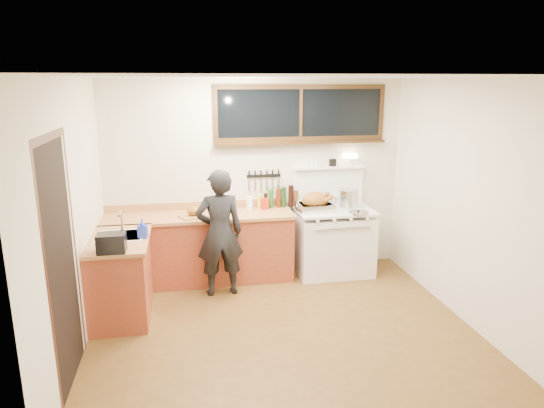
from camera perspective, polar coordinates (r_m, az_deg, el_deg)
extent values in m
cube|color=#533615|center=(5.36, 1.16, -14.39)|extent=(4.00, 3.50, 0.02)
cube|color=beige|center=(6.58, -1.90, 3.19)|extent=(4.00, 0.05, 2.60)
cube|color=beige|center=(3.24, 7.68, -8.69)|extent=(4.00, 0.05, 2.60)
cube|color=beige|center=(4.89, -22.68, -1.78)|extent=(0.05, 3.50, 2.60)
cube|color=beige|center=(5.63, 21.86, 0.29)|extent=(0.05, 3.50, 2.60)
cube|color=white|center=(4.71, 1.33, 15.05)|extent=(4.00, 3.50, 0.05)
cube|color=maroon|center=(6.42, -8.50, -5.28)|extent=(2.40, 0.60, 0.86)
cube|color=#AD7544|center=(6.28, -8.64, -1.44)|extent=(2.44, 0.64, 0.04)
cube|color=#AD7544|center=(6.54, -8.76, -0.16)|extent=(2.40, 0.03, 0.10)
sphere|color=#B78C38|center=(6.13, -17.89, -4.13)|extent=(0.03, 0.03, 0.03)
sphere|color=#B78C38|center=(6.08, -13.21, -3.96)|extent=(0.03, 0.03, 0.03)
sphere|color=#B78C38|center=(6.07, -8.49, -3.75)|extent=(0.03, 0.03, 0.03)
sphere|color=#B78C38|center=(6.10, -3.79, -3.52)|extent=(0.03, 0.03, 0.03)
sphere|color=#B78C38|center=(6.17, 0.37, -3.29)|extent=(0.03, 0.03, 0.03)
cube|color=maroon|center=(5.70, -17.34, -8.38)|extent=(0.60, 1.05, 0.86)
cube|color=#AD7544|center=(5.54, -17.58, -4.07)|extent=(0.64, 1.09, 0.04)
cube|color=white|center=(5.62, -17.36, -4.22)|extent=(0.45, 0.40, 0.14)
cube|color=white|center=(5.60, -17.41, -3.59)|extent=(0.50, 0.45, 0.01)
cylinder|color=silver|center=(5.74, -17.29, -1.96)|extent=(0.02, 0.02, 0.24)
cylinder|color=silver|center=(5.64, -17.47, -1.10)|extent=(0.02, 0.18, 0.02)
cube|color=white|center=(6.67, 7.20, -4.66)|extent=(1.00, 0.70, 0.82)
cube|color=white|center=(6.54, 7.33, -0.72)|extent=(1.02, 0.72, 0.03)
cube|color=white|center=(6.33, 8.15, -4.68)|extent=(0.88, 0.02, 0.46)
cylinder|color=silver|center=(6.24, 8.32, -2.86)|extent=(0.75, 0.02, 0.02)
cylinder|color=white|center=(6.12, 5.39, -2.03)|extent=(0.04, 0.03, 0.04)
cylinder|color=white|center=(6.18, 7.36, -1.92)|extent=(0.04, 0.03, 0.04)
cylinder|color=white|center=(6.25, 9.28, -1.81)|extent=(0.04, 0.03, 0.04)
cylinder|color=white|center=(6.33, 11.16, -1.70)|extent=(0.04, 0.03, 0.04)
cube|color=white|center=(6.77, 6.58, 2.14)|extent=(1.00, 0.05, 0.50)
cube|color=white|center=(6.69, 6.72, 4.30)|extent=(1.00, 0.12, 0.03)
cylinder|color=white|center=(6.78, 9.17, 4.91)|extent=(0.10, 0.10, 0.10)
cube|color=#FFE5B2|center=(6.76, 9.20, 5.60)|extent=(0.19, 0.09, 0.06)
cube|color=black|center=(6.70, 7.15, 4.86)|extent=(0.09, 0.05, 0.10)
cylinder|color=white|center=(6.63, 5.25, 4.78)|extent=(0.04, 0.04, 0.09)
cylinder|color=white|center=(6.62, 4.74, 4.76)|extent=(0.04, 0.04, 0.09)
cube|color=black|center=(6.54, 3.39, 10.63)|extent=(2.20, 0.01, 0.62)
cube|color=black|center=(6.53, 3.44, 13.61)|extent=(2.32, 0.04, 0.06)
cube|color=black|center=(6.57, 3.36, 7.67)|extent=(2.32, 0.04, 0.06)
cube|color=black|center=(6.36, -6.70, 10.46)|extent=(0.06, 0.04, 0.62)
cube|color=black|center=(6.90, 12.72, 10.50)|extent=(0.06, 0.04, 0.62)
cube|color=black|center=(6.54, 3.40, 10.63)|extent=(0.04, 0.04, 0.62)
cube|color=black|center=(6.53, 3.45, 7.23)|extent=(2.32, 0.13, 0.03)
cube|color=black|center=(4.45, -23.38, -6.79)|extent=(0.01, 0.86, 2.10)
cube|color=black|center=(4.01, -24.81, -9.22)|extent=(0.01, 0.07, 2.10)
cube|color=black|center=(4.89, -22.13, -4.79)|extent=(0.01, 0.07, 2.10)
cube|color=black|center=(4.21, -24.78, 7.18)|extent=(0.01, 1.04, 0.07)
cube|color=black|center=(6.55, -0.98, 3.34)|extent=(0.46, 0.02, 0.04)
cube|color=silver|center=(6.53, -2.69, 2.30)|extent=(0.02, 0.00, 0.18)
cube|color=black|center=(6.50, -2.70, 3.51)|extent=(0.02, 0.02, 0.10)
cube|color=silver|center=(6.54, -2.00, 2.33)|extent=(0.02, 0.00, 0.18)
cube|color=black|center=(6.51, -2.01, 3.53)|extent=(0.02, 0.02, 0.10)
cube|color=silver|center=(6.55, -1.30, 2.35)|extent=(0.02, 0.00, 0.18)
cube|color=black|center=(6.52, -1.31, 3.56)|extent=(0.02, 0.02, 0.10)
cube|color=silver|center=(6.56, -0.61, 2.38)|extent=(0.03, 0.00, 0.18)
cube|color=black|center=(6.54, -0.62, 3.58)|extent=(0.02, 0.02, 0.10)
cube|color=silver|center=(6.58, 0.07, 2.41)|extent=(0.03, 0.00, 0.18)
cube|color=black|center=(6.55, 0.07, 3.61)|extent=(0.02, 0.02, 0.10)
cube|color=silver|center=(6.59, 0.76, 2.43)|extent=(0.03, 0.00, 0.18)
cube|color=black|center=(6.57, 0.76, 3.63)|extent=(0.02, 0.02, 0.10)
imported|color=black|center=(5.88, -6.18, -3.41)|extent=(0.60, 0.42, 1.57)
imported|color=#253CBC|center=(5.45, -15.00, -2.79)|extent=(0.11, 0.11, 0.21)
cube|color=black|center=(5.09, -18.36, -4.39)|extent=(0.28, 0.20, 0.19)
cube|color=#AD7544|center=(6.18, -9.05, -1.40)|extent=(0.45, 0.40, 0.02)
ellipsoid|color=brown|center=(6.17, -9.07, -0.82)|extent=(0.24, 0.21, 0.12)
sphere|color=brown|center=(6.21, -8.25, -0.45)|extent=(0.05, 0.05, 0.05)
sphere|color=brown|center=(6.12, -8.21, -0.67)|extent=(0.05, 0.05, 0.05)
cube|color=silver|center=(6.41, 5.09, -0.36)|extent=(0.48, 0.37, 0.10)
cube|color=#3F3F42|center=(6.40, 5.09, -0.05)|extent=(0.42, 0.32, 0.03)
torus|color=silver|center=(6.34, 3.01, -0.02)|extent=(0.02, 0.10, 0.10)
torus|color=silver|center=(6.46, 7.14, 0.17)|extent=(0.02, 0.10, 0.10)
ellipsoid|color=brown|center=(6.39, 5.10, 0.43)|extent=(0.37, 0.29, 0.23)
cylinder|color=brown|center=(6.33, 6.38, 0.47)|extent=(0.13, 0.06, 0.10)
sphere|color=brown|center=(6.35, 6.96, 0.80)|extent=(0.07, 0.07, 0.07)
cylinder|color=brown|center=(6.50, 5.94, 0.82)|extent=(0.13, 0.06, 0.10)
sphere|color=brown|center=(6.51, 6.51, 1.15)|extent=(0.07, 0.07, 0.07)
cylinder|color=silver|center=(6.63, 8.94, 0.67)|extent=(0.32, 0.32, 0.25)
cylinder|color=silver|center=(6.83, 7.65, 0.53)|extent=(0.18, 0.18, 0.11)
cylinder|color=black|center=(6.94, 7.58, 1.14)|extent=(0.05, 0.15, 0.02)
cylinder|color=silver|center=(6.36, 10.12, -0.98)|extent=(0.35, 0.35, 0.02)
sphere|color=black|center=(6.36, 10.13, -0.83)|extent=(0.03, 0.03, 0.03)
cube|color=#9E2811|center=(6.47, -0.86, 0.05)|extent=(0.11, 0.09, 0.15)
cylinder|color=white|center=(6.46, -2.67, 0.12)|extent=(0.11, 0.11, 0.17)
cylinder|color=black|center=(6.51, -1.46, 0.28)|extent=(0.06, 0.06, 0.18)
cylinder|color=black|center=(6.52, -0.73, 0.40)|extent=(0.05, 0.05, 0.20)
cylinder|color=black|center=(6.52, -0.11, 0.64)|extent=(0.06, 0.06, 0.25)
cylinder|color=black|center=(6.54, 0.77, 0.72)|extent=(0.07, 0.07, 0.26)
cylinder|color=black|center=(6.55, 1.37, 0.83)|extent=(0.06, 0.06, 0.28)
cylinder|color=black|center=(6.57, 2.24, 0.95)|extent=(0.07, 0.07, 0.30)
cylinder|color=black|center=(6.60, 2.84, 0.64)|extent=(0.06, 0.06, 0.22)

